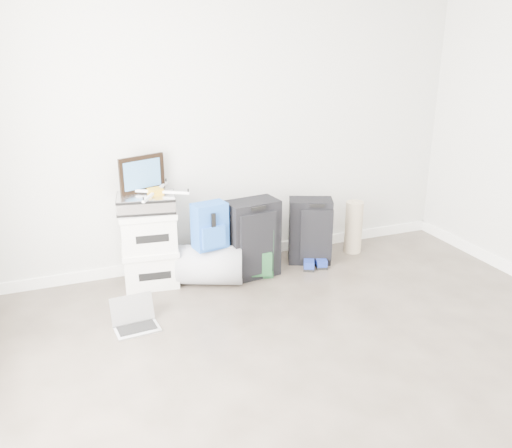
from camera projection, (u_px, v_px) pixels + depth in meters
name	position (u px, v px, depth m)	size (l,w,h in m)	color
ground	(375.00, 420.00, 3.10)	(5.00, 5.00, 0.00)	#363027
room_envelope	(401.00, 116.00, 2.53)	(4.52, 5.02, 2.71)	beige
boxes_stack	(149.00, 247.00, 4.65)	(0.51, 0.44, 0.68)	silver
briefcase	(146.00, 203.00, 4.52)	(0.47, 0.34, 0.14)	#B2B2B7
painting	(142.00, 174.00, 4.53)	(0.40, 0.16, 0.31)	black
drone	(155.00, 191.00, 4.49)	(0.51, 0.51, 0.05)	gold
duffel_bag	(210.00, 265.00, 4.71)	(0.35, 0.35, 0.56)	gray
blue_backpack	(210.00, 227.00, 4.57)	(0.31, 0.25, 0.39)	#18439F
large_suitcase	(253.00, 239.00, 4.81)	(0.48, 0.35, 0.70)	black
green_backpack	(254.00, 253.00, 4.84)	(0.37, 0.30, 0.46)	#14381F
carry_on	(311.00, 231.00, 5.11)	(0.45, 0.38, 0.62)	black
shoes	(314.00, 261.00, 5.11)	(0.30, 0.28, 0.09)	black
rolled_rug	(354.00, 227.00, 5.36)	(0.17, 0.17, 0.52)	tan
laptop	(135.00, 320.00, 4.05)	(0.34, 0.26, 0.23)	#BBBCC0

